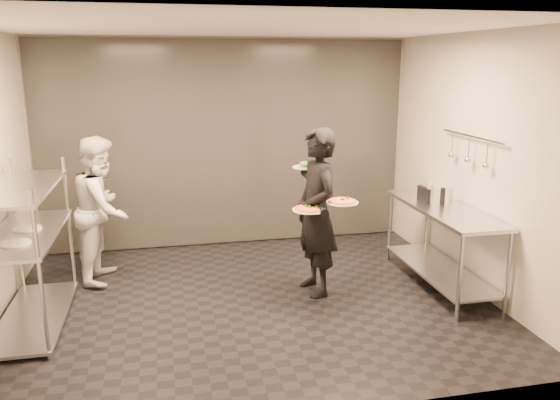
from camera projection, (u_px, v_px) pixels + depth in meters
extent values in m
cube|color=black|center=(251.00, 301.00, 5.82)|extent=(5.00, 4.00, 0.00)
cube|color=white|center=(247.00, 27.00, 5.12)|extent=(5.00, 4.00, 0.00)
cube|color=#B1AD9F|center=(226.00, 144.00, 7.37)|extent=(5.00, 0.00, 2.80)
cube|color=#B1AD9F|center=(296.00, 232.00, 3.57)|extent=(5.00, 0.00, 2.80)
cube|color=#B1AD9F|center=(474.00, 163.00, 5.98)|extent=(0.00, 4.00, 2.80)
cube|color=silver|center=(226.00, 144.00, 7.34)|extent=(4.90, 0.04, 2.74)
cylinder|color=#B0B2B7|center=(17.00, 227.00, 5.87)|extent=(0.04, 0.04, 1.50)
cylinder|color=#B0B2B7|center=(40.00, 277.00, 4.52)|extent=(0.04, 0.04, 1.50)
cylinder|color=#B0B2B7|center=(69.00, 224.00, 5.98)|extent=(0.04, 0.04, 1.50)
cube|color=#B7BCC2|center=(35.00, 316.00, 5.37)|extent=(0.60, 1.60, 0.03)
cube|color=#B7BCC2|center=(25.00, 234.00, 5.16)|extent=(0.60, 1.60, 0.03)
cube|color=#B7BCC2|center=(19.00, 188.00, 5.05)|extent=(0.60, 1.60, 0.03)
cylinder|color=white|center=(15.00, 243.00, 4.82)|extent=(0.26, 0.26, 0.01)
cylinder|color=white|center=(27.00, 228.00, 5.25)|extent=(0.26, 0.26, 0.01)
cylinder|color=#B0B2B7|center=(460.00, 278.00, 5.28)|extent=(0.04, 0.04, 0.90)
cylinder|color=#B0B2B7|center=(389.00, 227.00, 6.91)|extent=(0.04, 0.04, 0.90)
cylinder|color=#B0B2B7|center=(508.00, 274.00, 5.38)|extent=(0.04, 0.04, 0.90)
cylinder|color=#B0B2B7|center=(427.00, 224.00, 7.01)|extent=(0.04, 0.04, 0.90)
cube|color=#B7BCC2|center=(439.00, 270.00, 6.21)|extent=(0.57, 1.71, 0.03)
cube|color=#B7BCC2|center=(444.00, 209.00, 6.03)|extent=(0.60, 1.80, 0.04)
cylinder|color=#B0B2B7|center=(472.00, 136.00, 5.89)|extent=(0.02, 1.20, 0.02)
cylinder|color=#B0B2B7|center=(487.00, 153.00, 5.59)|extent=(0.01, 0.01, 0.22)
sphere|color=#B0B2B7|center=(486.00, 166.00, 5.62)|extent=(0.07, 0.07, 0.07)
cylinder|color=#B0B2B7|center=(469.00, 148.00, 5.92)|extent=(0.01, 0.01, 0.22)
sphere|color=#B0B2B7|center=(468.00, 160.00, 5.95)|extent=(0.07, 0.07, 0.07)
cylinder|color=#B0B2B7|center=(453.00, 144.00, 6.25)|extent=(0.01, 0.01, 0.22)
sphere|color=#B0B2B7|center=(452.00, 155.00, 6.28)|extent=(0.07, 0.07, 0.07)
imported|color=black|center=(317.00, 213.00, 5.86)|extent=(0.53, 0.72, 1.82)
imported|color=silver|center=(102.00, 209.00, 6.25)|extent=(0.76, 0.91, 1.68)
cylinder|color=white|center=(309.00, 210.00, 5.61)|extent=(0.35, 0.35, 0.01)
cylinder|color=#B56F41|center=(309.00, 209.00, 5.61)|extent=(0.31, 0.31, 0.02)
cylinder|color=red|center=(309.00, 208.00, 5.61)|extent=(0.27, 0.27, 0.01)
sphere|color=#145815|center=(309.00, 207.00, 5.61)|extent=(0.04, 0.04, 0.04)
cylinder|color=white|center=(342.00, 202.00, 5.62)|extent=(0.33, 0.33, 0.01)
cylinder|color=#B56F41|center=(342.00, 201.00, 5.62)|extent=(0.29, 0.29, 0.02)
cylinder|color=red|center=(342.00, 200.00, 5.62)|extent=(0.26, 0.26, 0.01)
sphere|color=#145815|center=(342.00, 200.00, 5.62)|extent=(0.04, 0.04, 0.04)
cylinder|color=white|center=(305.00, 167.00, 5.98)|extent=(0.27, 0.27, 0.01)
ellipsoid|color=#2C701C|center=(305.00, 164.00, 5.97)|extent=(0.13, 0.13, 0.07)
cube|color=black|center=(424.00, 195.00, 6.22)|extent=(0.06, 0.25, 0.18)
cylinder|color=gray|center=(430.00, 194.00, 6.13)|extent=(0.06, 0.06, 0.23)
cylinder|color=gray|center=(450.00, 195.00, 6.23)|extent=(0.05, 0.05, 0.17)
cylinder|color=black|center=(443.00, 196.00, 6.12)|extent=(0.06, 0.06, 0.19)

